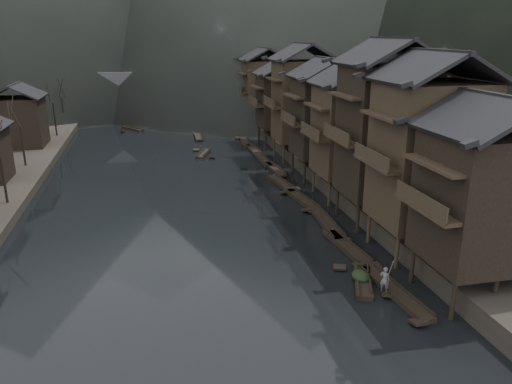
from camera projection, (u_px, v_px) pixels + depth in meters
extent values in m
plane|color=black|center=(196.00, 266.00, 36.70)|extent=(300.00, 300.00, 0.00)
cube|color=#2D2823|center=(387.00, 133.00, 80.74)|extent=(40.00, 200.00, 1.80)
cylinder|color=black|center=(453.00, 300.00, 29.52)|extent=(0.30, 0.30, 2.90)
cylinder|color=black|center=(412.00, 265.00, 33.98)|extent=(0.30, 0.30, 2.90)
cylinder|color=black|center=(494.00, 295.00, 30.08)|extent=(0.30, 0.30, 2.90)
cylinder|color=black|center=(449.00, 261.00, 34.54)|extent=(0.30, 0.30, 2.90)
cube|color=black|center=(486.00, 198.00, 30.73)|extent=(7.00, 6.00, 8.21)
cube|color=#332A1C|center=(427.00, 209.00, 30.04)|extent=(1.20, 5.70, 0.25)
cylinder|color=#332A1C|center=(397.00, 252.00, 36.03)|extent=(0.30, 0.30, 2.90)
cylinder|color=#332A1C|center=(369.00, 228.00, 40.49)|extent=(0.30, 0.30, 2.90)
cylinder|color=#332A1C|center=(431.00, 248.00, 36.59)|extent=(0.30, 0.30, 2.90)
cylinder|color=#332A1C|center=(400.00, 225.00, 41.05)|extent=(0.30, 0.30, 2.90)
cube|color=#332A1C|center=(428.00, 154.00, 36.89)|extent=(7.00, 6.00, 10.49)
cube|color=#332A1C|center=(377.00, 164.00, 36.23)|extent=(1.20, 5.70, 0.25)
cylinder|color=black|center=(358.00, 218.00, 42.54)|extent=(0.30, 0.30, 2.90)
cylinder|color=black|center=(337.00, 200.00, 47.00)|extent=(0.30, 0.30, 2.90)
cylinder|color=black|center=(388.00, 216.00, 43.10)|extent=(0.30, 0.30, 2.90)
cylinder|color=black|center=(365.00, 199.00, 47.56)|extent=(0.30, 0.30, 2.90)
cube|color=black|center=(385.00, 131.00, 43.28)|extent=(7.00, 6.00, 11.24)
cube|color=#332A1C|center=(341.00, 140.00, 42.64)|extent=(1.20, 5.70, 0.25)
cylinder|color=#332A1C|center=(329.00, 193.00, 49.05)|extent=(0.30, 0.30, 2.90)
cylinder|color=#332A1C|center=(314.00, 180.00, 53.51)|extent=(0.30, 0.30, 2.90)
cylinder|color=#332A1C|center=(355.00, 192.00, 49.61)|extent=(0.30, 0.30, 2.90)
cylinder|color=#332A1C|center=(338.00, 178.00, 54.07)|extent=(0.30, 0.30, 2.90)
cube|color=#332A1C|center=(353.00, 130.00, 50.15)|extent=(7.00, 6.00, 8.88)
cube|color=#332A1C|center=(315.00, 136.00, 49.48)|extent=(1.20, 5.70, 0.25)
cylinder|color=black|center=(304.00, 172.00, 56.49)|extent=(0.30, 0.30, 2.90)
cylinder|color=black|center=(293.00, 162.00, 60.95)|extent=(0.30, 0.30, 2.90)
cylinder|color=black|center=(327.00, 171.00, 57.05)|extent=(0.30, 0.30, 2.90)
cylinder|color=black|center=(314.00, 161.00, 61.51)|extent=(0.30, 0.30, 2.90)
cube|color=black|center=(325.00, 117.00, 57.58)|extent=(7.00, 6.00, 8.94)
cube|color=#332A1C|center=(292.00, 122.00, 56.91)|extent=(1.20, 5.70, 0.25)
cylinder|color=#332A1C|center=(283.00, 154.00, 64.86)|extent=(0.30, 0.30, 2.90)
cylinder|color=#332A1C|center=(274.00, 146.00, 69.32)|extent=(0.30, 0.30, 2.90)
cylinder|color=#332A1C|center=(304.00, 153.00, 65.42)|extent=(0.30, 0.30, 2.90)
cylinder|color=#332A1C|center=(293.00, 145.00, 69.88)|extent=(0.30, 0.30, 2.90)
cube|color=#332A1C|center=(302.00, 101.00, 65.74)|extent=(7.00, 6.00, 10.34)
cube|color=#332A1C|center=(273.00, 106.00, 65.08)|extent=(1.20, 5.70, 0.25)
cylinder|color=black|center=(266.00, 139.00, 74.16)|extent=(0.30, 0.30, 2.90)
cylinder|color=black|center=(259.00, 133.00, 78.62)|extent=(0.30, 0.30, 2.90)
cylinder|color=black|center=(284.00, 138.00, 74.72)|extent=(0.30, 0.30, 2.90)
cylinder|color=black|center=(276.00, 132.00, 79.18)|extent=(0.30, 0.30, 2.90)
cube|color=black|center=(282.00, 101.00, 75.44)|extent=(7.00, 6.00, 7.76)
cube|color=#332A1C|center=(256.00, 104.00, 74.74)|extent=(1.20, 5.70, 0.25)
cylinder|color=#332A1C|center=(249.00, 125.00, 85.32)|extent=(0.30, 0.30, 2.90)
cylinder|color=#332A1C|center=(244.00, 120.00, 89.78)|extent=(0.30, 0.30, 2.90)
cylinder|color=#332A1C|center=(265.00, 124.00, 85.88)|extent=(0.30, 0.30, 2.90)
cylinder|color=#332A1C|center=(259.00, 120.00, 90.34)|extent=(0.30, 0.30, 2.90)
cube|color=#332A1C|center=(264.00, 88.00, 86.38)|extent=(7.00, 6.00, 9.17)
cube|color=#332A1C|center=(241.00, 91.00, 85.71)|extent=(1.20, 5.70, 0.25)
cube|color=black|center=(19.00, 120.00, 70.18)|extent=(6.50, 6.50, 6.80)
cylinder|color=black|center=(29.00, 143.00, 60.06)|extent=(0.24, 0.24, 4.91)
cylinder|color=black|center=(54.00, 118.00, 77.52)|extent=(0.24, 0.24, 5.10)
cylinder|color=black|center=(65.00, 109.00, 88.38)|extent=(0.24, 0.24, 4.48)
cube|color=black|center=(394.00, 292.00, 32.76)|extent=(1.75, 7.68, 0.30)
cube|color=black|center=(394.00, 290.00, 32.70)|extent=(1.79, 7.54, 0.10)
cube|color=black|center=(375.00, 266.00, 36.17)|extent=(1.01, 1.01, 0.37)
cube|color=black|center=(419.00, 321.00, 29.26)|extent=(1.01, 1.01, 0.37)
cube|color=black|center=(346.00, 247.00, 39.62)|extent=(1.69, 6.93, 0.30)
cube|color=black|center=(346.00, 245.00, 39.57)|extent=(1.73, 6.79, 0.10)
cube|color=black|center=(335.00, 230.00, 42.69)|extent=(1.00, 0.92, 0.35)
cube|color=black|center=(360.00, 264.00, 36.47)|extent=(1.00, 0.92, 0.35)
cube|color=black|center=(327.00, 224.00, 44.32)|extent=(1.46, 7.65, 0.30)
cube|color=black|center=(327.00, 222.00, 44.27)|extent=(1.50, 7.50, 0.10)
cube|color=black|center=(312.00, 209.00, 47.64)|extent=(0.98, 0.97, 0.37)
cube|color=black|center=(345.00, 238.00, 40.92)|extent=(0.98, 0.97, 0.37)
cube|color=black|center=(301.00, 200.00, 50.86)|extent=(1.99, 6.97, 0.30)
cube|color=black|center=(301.00, 198.00, 50.81)|extent=(2.02, 6.84, 0.10)
cube|color=black|center=(296.00, 189.00, 53.96)|extent=(1.04, 0.96, 0.35)
cube|color=black|center=(307.00, 209.00, 47.68)|extent=(1.04, 0.96, 0.35)
cube|color=black|center=(281.00, 184.00, 56.12)|extent=(1.96, 6.91, 0.30)
cube|color=black|center=(281.00, 182.00, 56.06)|extent=(2.00, 6.78, 0.10)
cube|color=black|center=(278.00, 175.00, 59.18)|extent=(1.03, 0.95, 0.35)
cube|color=black|center=(285.00, 191.00, 52.97)|extent=(1.03, 0.95, 0.35)
cube|color=black|center=(275.00, 169.00, 61.99)|extent=(1.19, 6.77, 0.30)
cube|color=black|center=(275.00, 168.00, 61.93)|extent=(1.24, 6.63, 0.10)
cube|color=black|center=(269.00, 162.00, 64.97)|extent=(0.95, 0.84, 0.34)
cube|color=black|center=(281.00, 175.00, 58.92)|extent=(0.95, 0.84, 0.34)
cube|color=black|center=(262.00, 159.00, 66.87)|extent=(1.19, 7.60, 0.30)
cube|color=black|center=(262.00, 158.00, 66.82)|extent=(1.24, 7.45, 0.10)
cube|color=black|center=(257.00, 152.00, 70.22)|extent=(0.95, 0.94, 0.37)
cube|color=black|center=(268.00, 165.00, 63.43)|extent=(0.95, 0.94, 0.37)
cube|color=black|center=(252.00, 149.00, 72.81)|extent=(1.12, 6.19, 0.30)
cube|color=black|center=(252.00, 148.00, 72.75)|extent=(1.17, 6.06, 0.10)
cube|color=black|center=(248.00, 144.00, 75.53)|extent=(0.94, 0.77, 0.33)
cube|color=black|center=(257.00, 153.00, 70.00)|extent=(0.94, 0.77, 0.33)
cube|color=black|center=(245.00, 142.00, 77.19)|extent=(1.94, 7.02, 0.30)
cube|color=black|center=(245.00, 141.00, 77.13)|extent=(1.98, 6.89, 0.10)
cube|color=black|center=(238.00, 137.00, 80.13)|extent=(1.03, 0.96, 0.35)
cube|color=black|center=(252.00, 146.00, 74.15)|extent=(1.03, 0.96, 0.35)
cube|color=black|center=(237.00, 134.00, 83.62)|extent=(1.85, 6.72, 0.30)
cube|color=black|center=(237.00, 133.00, 83.57)|extent=(1.89, 6.59, 0.10)
cube|color=black|center=(236.00, 130.00, 86.60)|extent=(1.02, 0.92, 0.34)
cube|color=black|center=(238.00, 137.00, 80.56)|extent=(1.02, 0.92, 0.34)
cube|color=black|center=(236.00, 128.00, 88.87)|extent=(1.69, 6.01, 0.30)
cube|color=black|center=(236.00, 127.00, 88.82)|extent=(1.73, 5.90, 0.10)
cube|color=black|center=(235.00, 124.00, 91.52)|extent=(1.00, 0.82, 0.32)
cube|color=black|center=(237.00, 130.00, 86.14)|extent=(1.00, 0.82, 0.32)
cube|color=black|center=(204.00, 154.00, 69.97)|extent=(2.69, 5.19, 0.30)
cube|color=black|center=(204.00, 153.00, 69.91)|extent=(2.70, 5.11, 0.10)
cube|color=black|center=(196.00, 149.00, 71.92)|extent=(1.02, 0.89, 0.30)
cube|color=black|center=(212.00, 156.00, 67.93)|extent=(1.02, 0.89, 0.30)
cube|color=black|center=(198.00, 137.00, 81.20)|extent=(1.25, 6.01, 0.30)
cube|color=black|center=(198.00, 136.00, 81.14)|extent=(1.30, 5.89, 0.10)
cube|color=black|center=(195.00, 133.00, 83.79)|extent=(0.88, 0.77, 0.32)
cube|color=black|center=(201.00, 140.00, 78.52)|extent=(0.88, 0.77, 0.32)
cube|color=black|center=(132.00, 129.00, 88.18)|extent=(4.04, 5.45, 0.30)
cube|color=black|center=(132.00, 128.00, 88.12)|extent=(4.01, 5.38, 0.10)
cube|color=black|center=(141.00, 125.00, 90.64)|extent=(1.11, 1.07, 0.32)
cube|color=black|center=(123.00, 131.00, 85.63)|extent=(1.11, 1.07, 0.32)
cube|color=#4C4C4F|center=(159.00, 80.00, 101.46)|extent=(40.00, 6.00, 1.60)
cube|color=#4C4C4F|center=(159.00, 74.00, 98.55)|extent=(40.00, 0.50, 1.00)
cube|color=#4C4C4F|center=(158.00, 72.00, 103.57)|extent=(40.00, 0.50, 1.00)
cube|color=#4C4C4F|center=(89.00, 101.00, 99.83)|extent=(3.20, 6.00, 6.40)
cube|color=#4C4C4F|center=(138.00, 100.00, 101.77)|extent=(3.20, 6.00, 6.40)
cube|color=#4C4C4F|center=(182.00, 99.00, 103.60)|extent=(3.20, 6.00, 6.40)
cube|color=#4C4C4F|center=(227.00, 98.00, 105.53)|extent=(3.20, 6.00, 6.40)
cube|color=black|center=(363.00, 281.00, 34.18)|extent=(2.77, 5.00, 0.30)
cube|color=black|center=(363.00, 279.00, 34.13)|extent=(2.79, 4.92, 0.10)
cube|color=black|center=(339.00, 267.00, 36.03)|extent=(1.07, 0.90, 0.30)
cube|color=black|center=(389.00, 294.00, 32.26)|extent=(1.07, 0.90, 0.30)
ellipsoid|color=black|center=(361.00, 271.00, 34.18)|extent=(1.18, 1.55, 0.71)
imported|color=slate|center=(385.00, 276.00, 32.33)|extent=(0.78, 0.75, 1.80)
cylinder|color=#8C7A51|center=(391.00, 239.00, 31.58)|extent=(0.73, 2.33, 3.37)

